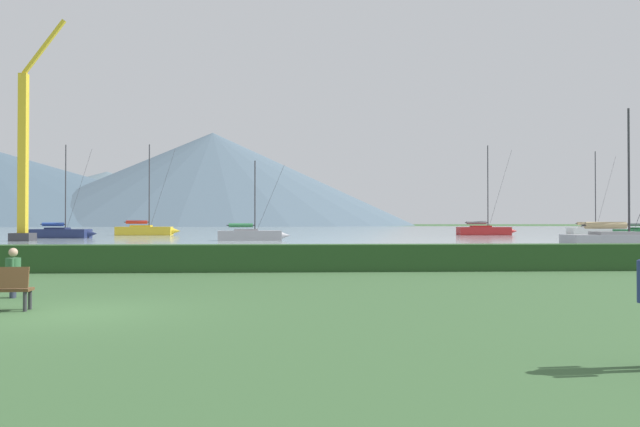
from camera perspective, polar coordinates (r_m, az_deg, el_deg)
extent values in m
plane|color=#385B33|center=(14.12, -22.14, -8.47)|extent=(1000.00, 1000.00, 0.00)
cube|color=#8C9EA3|center=(150.30, -4.73, -1.49)|extent=(320.00, 246.00, 0.00)
cube|color=#284C23|center=(24.69, -13.70, -3.98)|extent=(80.00, 1.20, 1.03)
cylinder|color=#333338|center=(78.05, 27.10, -0.85)|extent=(3.10, 0.46, 0.12)
cylinder|color=gray|center=(78.05, 27.10, -0.85)|extent=(2.67, 0.72, 0.43)
cube|color=navy|center=(79.59, -22.56, -1.70)|extent=(6.89, 2.99, 1.05)
cone|color=navy|center=(78.01, -20.03, -1.73)|extent=(1.23, 1.01, 0.89)
cube|color=#1B2449|center=(79.75, -22.80, -1.42)|extent=(2.64, 1.86, 0.67)
cylinder|color=#333338|center=(79.43, -22.17, 2.09)|extent=(0.13, 0.13, 10.42)
cylinder|color=#333338|center=(79.99, -23.15, -0.91)|extent=(3.00, 0.44, 0.11)
cylinder|color=#2847A3|center=(79.99, -23.15, -0.91)|extent=(2.59, 0.69, 0.42)
cylinder|color=#333338|center=(78.75, -21.13, 1.92)|extent=(3.16, 0.37, 9.90)
cube|color=#9E9EA3|center=(64.18, -6.44, -2.01)|extent=(6.58, 2.82, 1.01)
cone|color=#9E9EA3|center=(64.43, -3.19, -2.01)|extent=(1.18, 0.96, 0.85)
cube|color=gray|center=(64.16, -6.77, -1.69)|extent=(2.52, 1.76, 0.64)
cylinder|color=#333338|center=(64.24, -5.95, 1.43)|extent=(0.13, 0.13, 7.62)
cylinder|color=#333338|center=(64.14, -7.23, -1.07)|extent=(2.88, 0.40, 0.11)
cylinder|color=#2D7542|center=(64.14, -7.23, -1.07)|extent=(2.47, 0.64, 0.40)
cylinder|color=#333338|center=(64.32, -4.60, 1.25)|extent=(3.03, 0.33, 7.25)
cube|color=white|center=(100.87, 23.53, -1.48)|extent=(6.97, 2.65, 1.08)
cone|color=white|center=(102.83, 25.44, -1.45)|extent=(1.22, 0.97, 0.92)
cube|color=silver|center=(100.67, 23.33, -1.26)|extent=(2.62, 1.76, 0.69)
cylinder|color=#333338|center=(101.25, 23.80, 1.88)|extent=(0.14, 0.14, 11.77)
cylinder|color=#333338|center=(100.40, 23.05, -0.84)|extent=(3.09, 0.25, 0.12)
cylinder|color=tan|center=(100.40, 23.05, -0.84)|extent=(2.64, 0.54, 0.43)
cylinder|color=#333338|center=(102.04, 24.60, 1.70)|extent=(3.27, 0.17, 11.19)
cube|color=gold|center=(92.37, -15.71, -1.54)|extent=(7.79, 2.84, 1.21)
cone|color=gold|center=(91.61, -13.00, -1.56)|extent=(1.35, 1.06, 1.03)
cube|color=gold|center=(92.45, -15.98, -1.27)|extent=(2.91, 1.93, 0.77)
cylinder|color=#333338|center=(92.37, -15.29, 2.30)|extent=(0.15, 0.15, 12.30)
cylinder|color=#333338|center=(92.58, -16.36, -0.76)|extent=(3.48, 0.22, 0.13)
cylinder|color=red|center=(92.58, -16.36, -0.76)|extent=(2.96, 0.56, 0.49)
cylinder|color=#333338|center=(92.02, -14.18, 2.12)|extent=(3.67, 0.13, 11.69)
cube|color=red|center=(93.07, 14.69, -1.56)|extent=(7.47, 2.74, 1.16)
cone|color=red|center=(94.33, 17.16, -1.54)|extent=(1.30, 1.02, 0.99)
cube|color=#A52020|center=(92.95, 14.43, -1.30)|extent=(2.80, 1.85, 0.74)
cylinder|color=#333338|center=(93.36, 15.05, 2.26)|extent=(0.15, 0.15, 12.31)
cylinder|color=#333338|center=(92.78, 14.07, -0.81)|extent=(3.33, 0.22, 0.13)
cylinder|color=gray|center=(92.78, 14.07, -0.81)|extent=(2.84, 0.54, 0.47)
cylinder|color=#333338|center=(93.86, 16.07, 2.06)|extent=(3.52, 0.13, 11.71)
cube|color=#9E9EA3|center=(44.17, 25.69, -2.45)|extent=(6.98, 2.49, 1.09)
cube|color=gray|center=(43.97, 25.23, -1.95)|extent=(2.60, 1.71, 0.69)
cylinder|color=#333338|center=(44.55, 26.32, 3.14)|extent=(0.14, 0.14, 8.57)
cylinder|color=#333338|center=(43.68, 24.57, -0.98)|extent=(3.12, 0.17, 0.12)
cylinder|color=tan|center=(43.68, 24.57, -0.98)|extent=(2.66, 0.48, 0.44)
cylinder|color=#333338|center=(15.11, -24.92, -7.08)|extent=(0.08, 0.08, 0.45)
cylinder|color=#333338|center=(14.80, -25.30, -7.21)|extent=(0.08, 0.08, 0.45)
cylinder|color=#2D3347|center=(17.49, -26.22, -6.20)|extent=(0.14, 0.14, 0.45)
cylinder|color=#2D3347|center=(17.67, -26.15, -6.15)|extent=(0.14, 0.14, 0.45)
cylinder|color=#33663D|center=(17.54, -26.18, -4.55)|extent=(0.36, 0.36, 0.55)
cylinder|color=#33663D|center=(17.30, -26.26, -4.51)|extent=(0.09, 0.09, 0.49)
cylinder|color=#33663D|center=(17.78, -26.09, -4.41)|extent=(0.09, 0.09, 0.49)
sphere|color=tan|center=(17.52, -26.17, -3.19)|extent=(0.22, 0.22, 0.22)
cube|color=#333338|center=(68.88, -25.47, -1.95)|extent=(2.00, 2.00, 0.80)
cube|color=gold|center=(69.20, -25.43, 4.98)|extent=(0.80, 0.80, 15.91)
cube|color=gold|center=(70.35, -23.85, 13.71)|extent=(4.24, 0.36, 5.62)
cone|color=slate|center=(444.17, -18.85, 1.33)|extent=(228.56, 228.56, 35.80)
cone|color=#4C6070|center=(349.72, -9.76, 3.12)|extent=(221.03, 221.03, 51.09)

